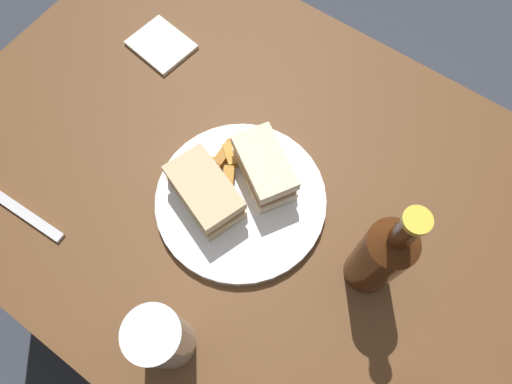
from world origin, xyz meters
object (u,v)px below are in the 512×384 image
napkin (161,45)px  cider_bottle (382,255)px  fork (19,210)px  sandwich_half_left (264,168)px  pint_glass (163,339)px  plate (241,200)px  sandwich_half_right (205,192)px

napkin → cider_bottle: bearing=164.1°
fork → sandwich_half_left: bearing=-139.9°
pint_glass → fork: 0.33m
plate → napkin: (0.31, -0.17, -0.00)m
pint_glass → fork: size_ratio=0.78×
cider_bottle → napkin: bearing=-15.9°
sandwich_half_right → cider_bottle: (-0.27, -0.05, 0.05)m
sandwich_half_left → fork: 0.40m
sandwich_half_right → cider_bottle: cider_bottle is taller
sandwich_half_right → pint_glass: pint_glass is taller
fork → napkin: bearing=-89.0°
cider_bottle → fork: bearing=25.0°
sandwich_half_right → cider_bottle: size_ratio=0.57×
plate → cider_bottle: 0.24m
pint_glass → cider_bottle: 0.31m
sandwich_half_left → cider_bottle: 0.22m
sandwich_half_left → plate: bearing=80.6°
sandwich_half_left → sandwich_half_right: sandwich_half_left is taller
pint_glass → napkin: bearing=-48.8°
sandwich_half_left → napkin: 0.34m
fork → plate: bearing=-145.2°
sandwich_half_right → pint_glass: size_ratio=1.00×
pint_glass → sandwich_half_right: bearing=-66.5°
cider_bottle → fork: cider_bottle is taller
sandwich_half_left → pint_glass: size_ratio=0.94×
sandwich_half_right → napkin: (0.27, -0.20, -0.04)m
plate → napkin: size_ratio=2.50×
pint_glass → napkin: (0.36, -0.41, -0.06)m
sandwich_half_left → fork: (0.29, 0.27, -0.04)m
sandwich_half_left → pint_glass: 0.29m
plate → fork: size_ratio=1.53×
napkin → fork: napkin is taller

